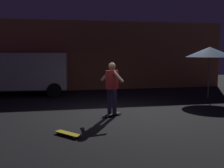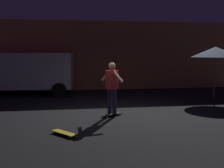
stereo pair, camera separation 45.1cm
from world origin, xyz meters
name	(u,v)px [view 1 (the left image)]	position (x,y,z in m)	size (l,w,h in m)	color
ground_plane	(113,115)	(0.00, 0.00, 0.00)	(28.00, 28.00, 0.00)	black
low_building	(102,55)	(0.98, 7.87, 1.88)	(13.65, 3.12, 3.76)	#C67A47
parked_van	(19,71)	(-3.56, 5.18, 1.16)	(4.75, 2.54, 2.03)	silver
patio_umbrella	(210,52)	(4.94, 2.54, 2.07)	(2.10, 2.10, 2.30)	slate
skateboard_ridden	(112,114)	(-0.05, -0.10, 0.06)	(0.75, 0.61, 0.07)	black
skateboard_spare	(68,134)	(-1.55, -1.98, 0.06)	(0.66, 0.72, 0.07)	gold
skater	(112,84)	(-0.05, -0.10, 1.04)	(0.64, 0.86, 1.67)	#382D4C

